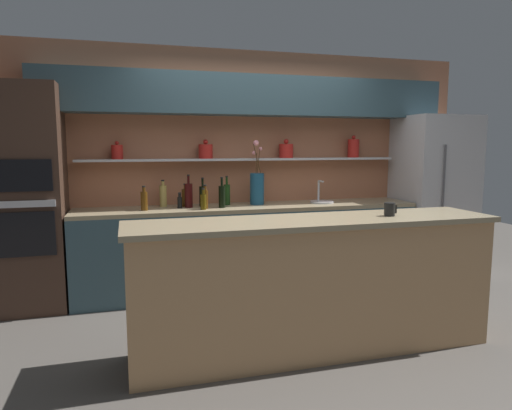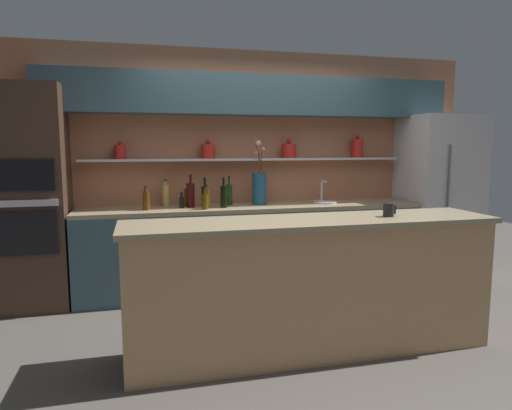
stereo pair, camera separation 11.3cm
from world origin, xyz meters
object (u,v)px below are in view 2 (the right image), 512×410
at_px(bottle_wine_4, 229,194).
at_px(bottle_wine_8, 224,196).
at_px(bottle_spirit_2, 146,200).
at_px(bottle_spirit_6, 207,198).
at_px(bottle_wine_5, 191,195).
at_px(bottle_spirit_1, 166,195).
at_px(bottle_sauce_9, 182,201).
at_px(refrigerator, 438,197).
at_px(oven_tower, 30,198).
at_px(flower_vase, 259,187).
at_px(bottle_spirit_0, 188,197).
at_px(bottle_wine_7, 205,196).
at_px(sink_fixture, 324,201).
at_px(coffee_mug, 389,210).
at_px(bottle_oil_3, 205,201).

relative_size(bottle_wine_4, bottle_wine_8, 0.98).
distance_m(bottle_spirit_2, bottle_wine_4, 0.90).
height_order(bottle_wine_4, bottle_spirit_6, bottle_wine_4).
distance_m(bottle_wine_4, bottle_wine_5, 0.44).
bearing_deg(bottle_spirit_1, bottle_sauce_9, -46.70).
bearing_deg(bottle_wine_4, bottle_spirit_6, -139.61).
bearing_deg(bottle_wine_5, refrigerator, -1.16).
bearing_deg(bottle_spirit_6, oven_tower, 176.37).
bearing_deg(flower_vase, bottle_spirit_6, -162.92).
height_order(bottle_wine_5, bottle_wine_8, bottle_wine_5).
xyz_separation_m(flower_vase, bottle_spirit_2, (-1.21, -0.15, -0.09)).
bearing_deg(bottle_spirit_6, bottle_wine_8, 6.66).
xyz_separation_m(bottle_spirit_0, bottle_wine_7, (0.17, -0.07, 0.02)).
height_order(oven_tower, bottle_wine_8, oven_tower).
xyz_separation_m(oven_tower, sink_fixture, (3.02, 0.01, -0.11)).
xyz_separation_m(bottle_wine_4, coffee_mug, (0.90, -1.75, 0.03)).
bearing_deg(bottle_spirit_0, flower_vase, -4.05).
xyz_separation_m(flower_vase, bottle_wine_4, (-0.33, 0.05, -0.07)).
bearing_deg(oven_tower, bottle_spirit_6, -3.63).
xyz_separation_m(bottle_wine_5, bottle_wine_8, (0.33, -0.11, -0.01)).
bearing_deg(bottle_wine_7, bottle_oil_3, -98.15).
height_order(bottle_spirit_1, bottle_spirit_6, bottle_spirit_1).
xyz_separation_m(bottle_wine_5, bottle_spirit_6, (0.15, -0.13, -0.03)).
height_order(oven_tower, bottle_wine_7, oven_tower).
distance_m(flower_vase, bottle_sauce_9, 0.86).
bearing_deg(bottle_spirit_2, bottle_wine_8, -0.78).
bearing_deg(bottle_spirit_0, bottle_oil_3, -65.39).
distance_m(flower_vase, bottle_oil_3, 0.69).
bearing_deg(refrigerator, bottle_spirit_2, -179.35).
bearing_deg(bottle_sauce_9, bottle_wine_4, 13.15).
bearing_deg(bottle_wine_5, bottle_spirit_1, 149.08).
xyz_separation_m(flower_vase, bottle_sauce_9, (-0.85, -0.07, -0.12)).
height_order(bottle_spirit_2, bottle_sauce_9, bottle_spirit_2).
bearing_deg(bottle_oil_3, oven_tower, 174.02).
bearing_deg(bottle_oil_3, bottle_spirit_1, 136.97).
distance_m(oven_tower, coffee_mug, 3.29).
bearing_deg(bottle_spirit_1, bottle_wine_8, -23.98).
height_order(sink_fixture, bottle_spirit_1, bottle_spirit_1).
bearing_deg(oven_tower, sink_fixture, 0.24).
xyz_separation_m(bottle_spirit_0, bottle_oil_3, (0.14, -0.31, -0.01)).
distance_m(bottle_wine_7, bottle_sauce_9, 0.26).
xyz_separation_m(refrigerator, bottle_sauce_9, (-3.01, 0.04, 0.04)).
relative_size(bottle_oil_3, bottle_wine_7, 0.71).
relative_size(bottle_spirit_1, bottle_wine_8, 0.88).
xyz_separation_m(sink_fixture, bottle_wine_5, (-1.49, 0.01, 0.10)).
xyz_separation_m(refrigerator, bottle_oil_3, (-2.80, -0.14, 0.05)).
bearing_deg(bottle_spirit_0, refrigerator, -3.32).
bearing_deg(bottle_spirit_2, bottle_oil_3, -9.73).
relative_size(flower_vase, bottle_spirit_2, 2.84).
xyz_separation_m(sink_fixture, bottle_spirit_6, (-1.34, -0.12, 0.08)).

